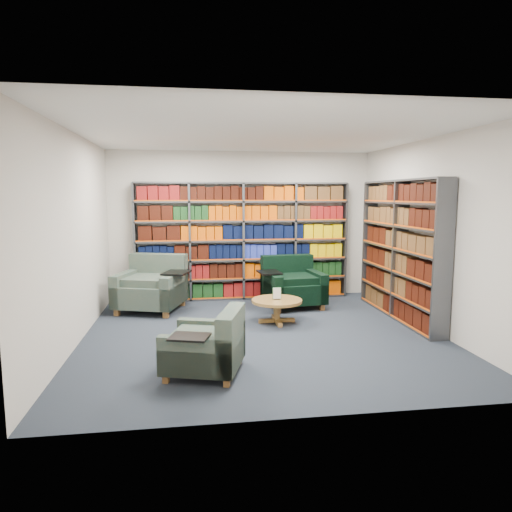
{
  "coord_description": "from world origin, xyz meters",
  "views": [
    {
      "loc": [
        -0.99,
        -6.24,
        1.97
      ],
      "look_at": [
        0.0,
        0.6,
        1.05
      ],
      "focal_mm": 32.0,
      "sensor_mm": 36.0,
      "label": 1
    }
  ],
  "objects": [
    {
      "name": "chair_teal_left",
      "position": [
        -1.65,
        1.71,
        0.38
      ],
      "size": [
        1.36,
        1.29,
        0.94
      ],
      "color": "#062A35",
      "rests_on": "ground"
    },
    {
      "name": "chair_green_right",
      "position": [
        0.8,
        1.66,
        0.35
      ],
      "size": [
        1.19,
        1.06,
        0.88
      ],
      "color": "black",
      "rests_on": "ground"
    },
    {
      "name": "bookshelf_back",
      "position": [
        0.0,
        2.34,
        1.1
      ],
      "size": [
        4.0,
        0.28,
        2.2
      ],
      "color": "#47494F",
      "rests_on": "ground"
    },
    {
      "name": "bookshelf_right",
      "position": [
        2.34,
        0.6,
        1.1
      ],
      "size": [
        0.28,
        2.5,
        2.2
      ],
      "color": "#47494F",
      "rests_on": "ground"
    },
    {
      "name": "chair_teal_front",
      "position": [
        -0.79,
        -1.35,
        0.29
      ],
      "size": [
        1.0,
        1.05,
        0.73
      ],
      "color": "#062A35",
      "rests_on": "ground"
    },
    {
      "name": "coffee_table",
      "position": [
        0.32,
        0.56,
        0.29
      ],
      "size": [
        0.78,
        0.78,
        0.55
      ],
      "color": "#9F6A38",
      "rests_on": "ground"
    },
    {
      "name": "room_shell",
      "position": [
        0.0,
        0.0,
        1.4
      ],
      "size": [
        5.02,
        5.02,
        2.82
      ],
      "color": "black",
      "rests_on": "ground"
    }
  ]
}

